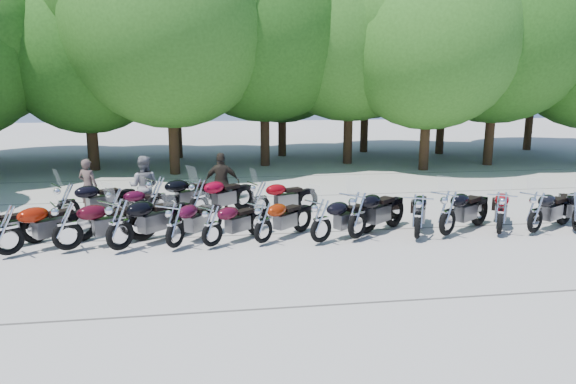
{
  "coord_description": "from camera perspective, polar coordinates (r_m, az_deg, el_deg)",
  "views": [
    {
      "loc": [
        -1.8,
        -11.2,
        3.77
      ],
      "look_at": [
        0.0,
        1.5,
        1.1
      ],
      "focal_mm": 32.0,
      "sensor_mm": 36.0,
      "label": 1
    }
  ],
  "objects": [
    {
      "name": "ground",
      "position": [
        11.95,
        1.02,
        -6.63
      ],
      "size": [
        90.0,
        90.0,
        0.0
      ],
      "primitive_type": "plane",
      "color": "gray",
      "rests_on": "ground"
    },
    {
      "name": "tree_2",
      "position": [
        24.69,
        -21.53,
        14.55
      ],
      "size": [
        7.31,
        7.31,
        8.97
      ],
      "color": "#3A2614",
      "rests_on": "ground"
    },
    {
      "name": "tree_3",
      "position": [
        22.65,
        -13.15,
        17.94
      ],
      "size": [
        8.7,
        8.7,
        10.67
      ],
      "color": "#3A2614",
      "rests_on": "ground"
    },
    {
      "name": "tree_4",
      "position": [
        24.56,
        -2.69,
        18.45
      ],
      "size": [
        9.13,
        9.13,
        11.2
      ],
      "color": "#3A2614",
      "rests_on": "ground"
    },
    {
      "name": "tree_5",
      "position": [
        25.38,
        6.96,
        18.02
      ],
      "size": [
        9.04,
        9.04,
        11.1
      ],
      "color": "#3A2614",
      "rests_on": "ground"
    },
    {
      "name": "tree_6",
      "position": [
        24.0,
        15.53,
        16.23
      ],
      "size": [
        8.0,
        8.0,
        9.82
      ],
      "color": "#3A2614",
      "rests_on": "ground"
    },
    {
      "name": "tree_7",
      "position": [
        26.53,
        22.31,
        16.59
      ],
      "size": [
        8.79,
        8.79,
        10.79
      ],
      "color": "#3A2614",
      "rests_on": "ground"
    },
    {
      "name": "tree_10",
      "position": [
        28.97,
        -21.74,
        14.69
      ],
      "size": [
        7.78,
        7.78,
        9.55
      ],
      "color": "#3A2614",
      "rests_on": "ground"
    },
    {
      "name": "tree_11",
      "position": [
        27.75,
        -12.54,
        15.06
      ],
      "size": [
        7.56,
        7.56,
        9.28
      ],
      "color": "#3A2614",
      "rests_on": "ground"
    },
    {
      "name": "tree_12",
      "position": [
        27.96,
        -0.68,
        15.77
      ],
      "size": [
        7.88,
        7.88,
        9.67
      ],
      "color": "#3A2614",
      "rests_on": "ground"
    },
    {
      "name": "tree_13",
      "position": [
        29.99,
        8.75,
        15.97
      ],
      "size": [
        8.31,
        8.31,
        10.2
      ],
      "color": "#3A2614",
      "rests_on": "ground"
    },
    {
      "name": "tree_14",
      "position": [
        30.08,
        17.09,
        15.19
      ],
      "size": [
        8.02,
        8.02,
        9.84
      ],
      "color": "#3A2614",
      "rests_on": "ground"
    },
    {
      "name": "tree_15",
      "position": [
        33.85,
        26.04,
        16.14
      ],
      "size": [
        9.67,
        9.67,
        11.86
      ],
      "color": "#3A2614",
      "rests_on": "ground"
    },
    {
      "name": "motorcycle_1",
      "position": [
        12.91,
        -28.74,
        -3.6
      ],
      "size": [
        2.28,
        2.1,
        1.35
      ],
      "primitive_type": null,
      "rotation": [
        0.0,
        0.0,
        2.28
      ],
      "color": "maroon",
      "rests_on": "ground"
    },
    {
      "name": "motorcycle_2",
      "position": [
        12.69,
        -23.36,
        -3.34
      ],
      "size": [
        2.46,
        1.71,
        1.35
      ],
      "primitive_type": null,
      "rotation": [
        0.0,
        0.0,
        2.03
      ],
      "color": "#370711",
      "rests_on": "ground"
    },
    {
      "name": "motorcycle_3",
      "position": [
        12.27,
        -18.25,
        -3.31
      ],
      "size": [
        2.31,
        2.3,
        1.41
      ],
      "primitive_type": null,
      "rotation": [
        0.0,
        0.0,
        2.35
      ],
      "color": "black",
      "rests_on": "ground"
    },
    {
      "name": "motorcycle_4",
      "position": [
        12.16,
        -12.49,
        -3.53
      ],
      "size": [
        1.77,
        2.2,
        1.24
      ],
      "primitive_type": null,
      "rotation": [
        0.0,
        0.0,
        2.55
      ],
      "color": "#37071C",
      "rests_on": "ground"
    },
    {
      "name": "motorcycle_5",
      "position": [
        12.11,
        -8.46,
        -3.6
      ],
      "size": [
        2.0,
        1.83,
        1.18
      ],
      "primitive_type": null,
      "rotation": [
        0.0,
        0.0,
        2.27
      ],
      "color": "#3E0818",
      "rests_on": "ground"
    },
    {
      "name": "motorcycle_6",
      "position": [
        12.24,
        -2.78,
        -3.27
      ],
      "size": [
        1.99,
        1.91,
        1.19
      ],
      "primitive_type": null,
      "rotation": [
        0.0,
        0.0,
        2.32
      ],
      "color": "maroon",
      "rests_on": "ground"
    },
    {
      "name": "motorcycle_7",
      "position": [
        12.28,
        3.7,
        -3.07
      ],
      "size": [
        2.27,
        1.71,
        1.26
      ],
      "primitive_type": null,
      "rotation": [
        0.0,
        0.0,
        2.1
      ],
      "color": "black",
      "rests_on": "ground"
    },
    {
      "name": "motorcycle_8",
      "position": [
        12.64,
        7.72,
        -2.43
      ],
      "size": [
        2.36,
        2.15,
        1.39
      ],
      "primitive_type": null,
      "rotation": [
        0.0,
        0.0,
        2.27
      ],
      "color": "black",
      "rests_on": "ground"
    },
    {
      "name": "motorcycle_9",
      "position": [
        12.96,
        14.25,
        -2.51
      ],
      "size": [
        1.61,
        2.4,
        1.31
      ],
      "primitive_type": null,
      "rotation": [
        0.0,
        0.0,
        2.71
      ],
      "color": "black",
      "rests_on": "ground"
    },
    {
      "name": "motorcycle_10",
      "position": [
        13.4,
        17.35,
        -2.12
      ],
      "size": [
        2.37,
        2.0,
        1.35
      ],
      "primitive_type": null,
      "rotation": [
        0.0,
        0.0,
        2.2
      ],
      "color": "black",
      "rests_on": "ground"
    },
    {
      "name": "motorcycle_11",
      "position": [
        14.02,
        22.57,
        -2.03
      ],
      "size": [
        1.78,
        2.31,
        1.29
      ],
      "primitive_type": null,
      "rotation": [
        0.0,
        0.0,
        2.6
      ],
      "color": "#94050E",
      "rests_on": "ground"
    },
    {
      "name": "motorcycle_12",
      "position": [
        14.49,
        25.83,
        -1.92
      ],
      "size": [
        2.29,
        1.72,
        1.27
      ],
      "primitive_type": null,
      "rotation": [
        0.0,
        0.0,
        2.09
      ],
      "color": "black",
      "rests_on": "ground"
    },
    {
      "name": "motorcycle_14",
      "position": [
        15.17,
        -23.36,
        -1.02
      ],
      "size": [
        2.36,
        1.91,
        1.33
      ],
      "primitive_type": null,
      "rotation": [
        0.0,
        0.0,
        2.16
      ],
      "color": "black",
      "rests_on": "ground"
    },
    {
      "name": "motorcycle_15",
      "position": [
        14.84,
        -18.52,
        -1.29
      ],
      "size": [
        2.13,
        1.28,
        1.15
      ],
      "primitive_type": null,
      "rotation": [
        0.0,
        0.0,
        1.92
      ],
      "color": "#39071C",
      "rests_on": "ground"
    },
    {
      "name": "motorcycle_16",
      "position": [
        14.94,
        -14.31,
        -0.43
      ],
      "size": [
        2.56,
        1.9,
        1.42
      ],
      "primitive_type": null,
      "rotation": [
        0.0,
        0.0,
        2.09
      ],
      "color": "black",
      "rests_on": "ground"
    },
    {
      "name": "motorcycle_17",
      "position": [
        14.7,
        -9.91,
        -0.59
      ],
      "size": [
        2.29,
        2.04,
        1.34
      ],
      "primitive_type": null,
      "rotation": [
        0.0,
        0.0,
        2.25
      ],
      "color": "maroon",
      "rests_on": "ground"
    },
    {
      "name": "motorcycle_18",
      "position": [
        14.65,
        -3.16,
        -0.66
      ],
      "size": [
        2.29,
        1.42,
        1.24
      ],
      "primitive_type": null,
      "rotation": [
        0.0,
        0.0,
        1.94
      ],
      "color": "maroon",
      "rests_on": "ground"
    },
    {
      "name": "rider_0",
      "position": [
        16.56,
        -21.33,
        0.67
      ],
      "size": [
        0.7,
        0.58,
        1.63
      ],
      "primitive_type": "imported",
      "rotation": [
        0.0,
        0.0,
        2.77
      ],
      "color": "#503E39",
      "rests_on": "ground"
    },
    {
      "name": "rider_1",
      "position": [
        15.51,
        -15.72,
        0.63
      ],
      "size": [
        0.95,
        0.78,
        1.79
      ],
      "primitive_type": "imported",
      "rotation": [
        0.0,
        0.0,
        3.02
      ],
      "color": "gray",
      "rests_on": "ground"
    },
    {
      "name": "rider_2",
      "position": [
        15.61,
        -7.36,
        1.07
      ],
      "size": [
        1.09,
        0.52,
        1.8
      ],
      "primitive_type": "imported",
      "rotation": [
        0.0,
        0.0,
        3.07
      ],
      "color": "black",
      "rests_on": "ground"
    }
  ]
}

